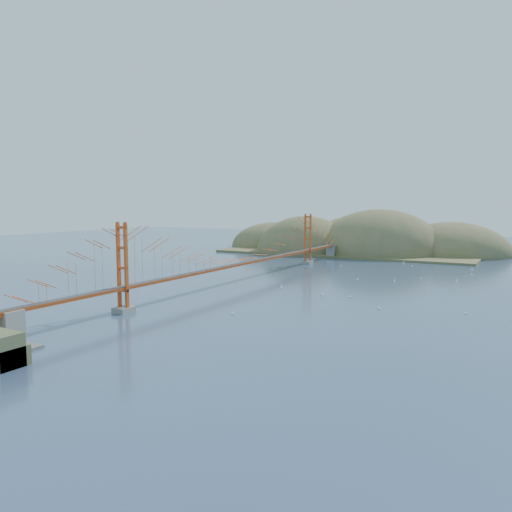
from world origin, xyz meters
The scene contains 19 objects.
ground centered at (0.00, 0.00, 0.00)m, with size 320.00×320.00×0.00m, color #314462.
bridge centered at (0.00, 0.18, 7.01)m, with size 2.20×94.40×12.00m.
far_headlands centered at (2.21, 68.52, 0.00)m, with size 84.00×58.00×25.00m.
sailboat_2 centered at (28.29, -11.82, 0.15)m, with size 0.61×0.51×0.71m.
sailboat_13 centered at (38.76, -9.40, 0.14)m, with size 0.58×0.58×0.61m.
sailboat_4 centered at (34.33, 16.53, 0.16)m, with size 0.70×0.70×0.73m.
sailboat_6 centered at (12.82, -23.95, 0.15)m, with size 0.61×0.61×0.66m.
sailboat_17 centered at (35.64, 28.50, 0.16)m, with size 0.62×0.52×0.71m.
sailboat_15 centered at (34.13, 18.92, 0.14)m, with size 0.42×0.50×0.57m.
sailboat_8 centered at (27.84, 18.94, 0.14)m, with size 0.56×0.54×0.63m.
sailboat_12 centered at (22.33, 37.48, 0.15)m, with size 0.60×0.53×0.68m.
sailboat_14 centered at (22.24, -5.76, 0.14)m, with size 0.55×0.55×0.62m.
sailboat_3 centered at (8.45, 29.24, 0.16)m, with size 0.66×0.66×0.73m.
sailboat_16 centered at (17.90, 11.71, 0.14)m, with size 0.54×0.54×0.58m.
sailboat_1 centered at (24.30, 13.23, 0.16)m, with size 0.70×0.70×0.74m.
sailboat_0 centered at (9.50, -3.09, 0.15)m, with size 0.49×0.60×0.70m.
sailboat_7 centered at (34.76, 37.07, 0.15)m, with size 0.59×0.58×0.67m.
sailboat_extra_0 centered at (19.45, 42.00, 0.13)m, with size 0.53×0.53×0.56m.
sailboat_extra_1 centered at (17.96, -6.06, 0.15)m, with size 0.54×0.62×0.70m.
Camera 1 is at (45.78, -77.01, 14.00)m, focal length 35.00 mm.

